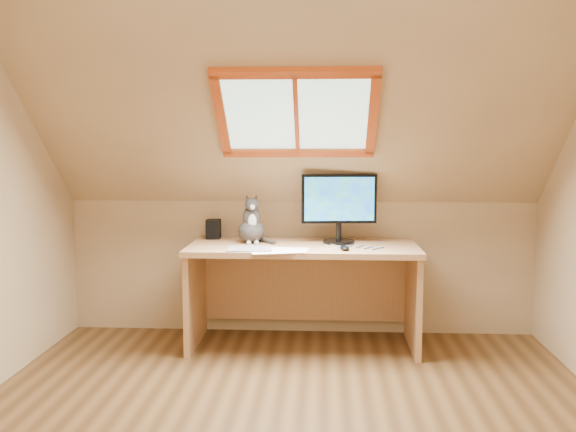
{
  "coord_description": "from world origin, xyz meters",
  "views": [
    {
      "loc": [
        0.18,
        -3.05,
        1.44
      ],
      "look_at": [
        -0.05,
        1.0,
        0.98
      ],
      "focal_mm": 40.0,
      "sensor_mm": 36.0,
      "label": 1
    }
  ],
  "objects": [
    {
      "name": "cables",
      "position": [
        0.36,
        1.26,
        0.73
      ],
      "size": [
        0.51,
        0.26,
        0.01
      ],
      "color": "silver",
      "rests_on": "desk"
    },
    {
      "name": "desk",
      "position": [
        0.03,
        1.45,
        0.51
      ],
      "size": [
        1.6,
        0.7,
        0.73
      ],
      "color": "tan",
      "rests_on": "ground"
    },
    {
      "name": "cat",
      "position": [
        -0.34,
        1.46,
        0.86
      ],
      "size": [
        0.23,
        0.26,
        0.35
      ],
      "color": "#3B3734",
      "rests_on": "desk"
    },
    {
      "name": "monitor",
      "position": [
        0.28,
        1.47,
        1.01
      ],
      "size": [
        0.53,
        0.22,
        0.49
      ],
      "color": "black",
      "rests_on": "desk"
    },
    {
      "name": "room_shell",
      "position": [
        0.0,
        -0.09,
        1.43
      ],
      "size": [
        3.52,
        3.52,
        2.41
      ],
      "color": "tan",
      "rests_on": "ground"
    },
    {
      "name": "graphics_tablet",
      "position": [
        -0.32,
        1.15,
        0.74
      ],
      "size": [
        0.31,
        0.23,
        0.01
      ],
      "primitive_type": "cube",
      "rotation": [
        0.0,
        0.0,
        0.07
      ],
      "color": "#B2B2B7",
      "rests_on": "desk"
    },
    {
      "name": "desk_speaker",
      "position": [
        -0.64,
        1.63,
        0.8
      ],
      "size": [
        0.1,
        0.1,
        0.14
      ],
      "primitive_type": "cube",
      "rotation": [
        0.0,
        0.0,
        -0.01
      ],
      "color": "black",
      "rests_on": "desk"
    },
    {
      "name": "mouse",
      "position": [
        0.32,
        1.16,
        0.75
      ],
      "size": [
        0.08,
        0.12,
        0.03
      ],
      "primitive_type": "ellipsoid",
      "rotation": [
        0.0,
        0.0,
        0.24
      ],
      "color": "black",
      "rests_on": "desk"
    },
    {
      "name": "papers",
      "position": [
        -0.09,
        1.12,
        0.73
      ],
      "size": [
        0.33,
        0.27,
        0.0
      ],
      "color": "white",
      "rests_on": "desk"
    }
  ]
}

